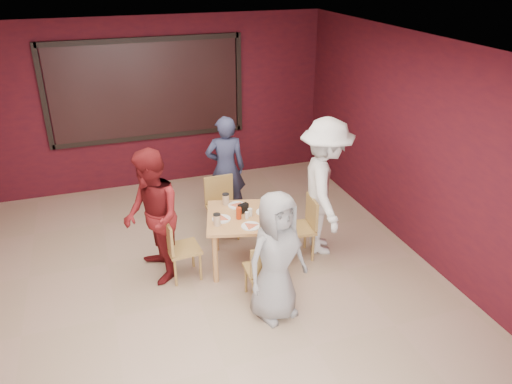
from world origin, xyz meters
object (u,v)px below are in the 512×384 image
object	(u,v)px
diner_front	(276,257)
diner_right	(325,187)
chair_left	(178,246)
diner_back	(226,169)
chair_front	(264,269)
diner_left	(152,217)
chair_right	(303,224)
dining_table	(244,222)
chair_back	(221,203)

from	to	relation	value
diner_front	diner_right	bearing A→B (deg)	27.68
chair_left	diner_back	xyz separation A→B (m)	(0.98, 1.34, 0.34)
diner_back	chair_front	bearing A→B (deg)	95.89
diner_left	diner_right	distance (m)	2.22
chair_front	chair_right	distance (m)	1.10
diner_left	dining_table	bearing A→B (deg)	79.14
chair_front	diner_right	bearing A→B (deg)	36.38
chair_back	diner_right	size ratio (longest dim) A/B	0.47
diner_back	diner_front	bearing A→B (deg)	97.42
chair_front	chair_back	distance (m)	1.65
diner_back	chair_back	bearing A→B (deg)	76.52
diner_front	diner_left	world-z (taller)	diner_left
diner_right	chair_back	bearing A→B (deg)	71.35
chair_right	chair_left	bearing A→B (deg)	179.24
dining_table	diner_left	xyz separation A→B (m)	(-1.10, 0.10, 0.20)
diner_front	diner_back	xyz separation A→B (m)	(0.10, 2.37, 0.05)
chair_back	diner_front	xyz separation A→B (m)	(0.10, -1.91, 0.26)
chair_front	chair_right	bearing A→B (deg)	42.97
chair_front	chair_right	xyz separation A→B (m)	(0.81, 0.75, 0.03)
chair_front	chair_right	world-z (taller)	chair_right
chair_front	chair_back	size ratio (longest dim) A/B	0.91
diner_right	chair_left	bearing A→B (deg)	107.87
chair_front	diner_back	world-z (taller)	diner_back
diner_front	dining_table	bearing A→B (deg)	74.45
chair_left	diner_front	xyz separation A→B (m)	(0.88, -1.03, 0.29)
chair_back	diner_back	world-z (taller)	diner_back
dining_table	diner_right	bearing A→B (deg)	1.61
dining_table	diner_left	size ratio (longest dim) A/B	0.66
chair_left	diner_left	world-z (taller)	diner_left
chair_front	chair_left	distance (m)	1.14
chair_back	diner_back	bearing A→B (deg)	66.58
diner_front	diner_left	xyz separation A→B (m)	(-1.14, 1.15, 0.09)
dining_table	chair_right	size ratio (longest dim) A/B	1.32
dining_table	chair_front	size ratio (longest dim) A/B	1.41
chair_back	diner_right	bearing A→B (deg)	-34.93
chair_back	diner_right	distance (m)	1.50
diner_back	dining_table	bearing A→B (deg)	93.96
diner_back	diner_left	bearing A→B (deg)	54.47
dining_table	diner_back	world-z (taller)	diner_back
chair_left	diner_right	bearing A→B (deg)	1.60
chair_right	diner_left	size ratio (longest dim) A/B	0.50
chair_left	diner_front	size ratio (longest dim) A/B	0.54
dining_table	diner_back	bearing A→B (deg)	84.02
dining_table	chair_back	size ratio (longest dim) A/B	1.29
chair_front	chair_back	bearing A→B (deg)	91.79
chair_left	diner_front	world-z (taller)	diner_front
diner_front	diner_left	size ratio (longest dim) A/B	0.90
chair_right	diner_right	bearing A→B (deg)	13.56
chair_back	chair_left	bearing A→B (deg)	-131.79
diner_right	chair_right	bearing A→B (deg)	119.83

